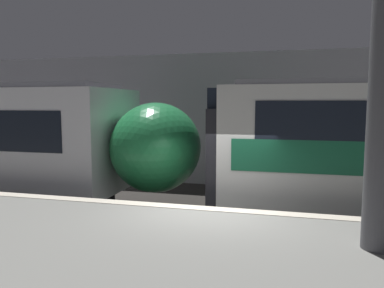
% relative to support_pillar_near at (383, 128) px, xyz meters
% --- Properties ---
extents(ground_plane, '(120.00, 120.00, 0.00)m').
position_rel_support_pillar_near_xyz_m(ground_plane, '(-2.71, 1.51, -2.84)').
color(ground_plane, '#282623').
extents(platform, '(40.00, 4.32, 1.16)m').
position_rel_support_pillar_near_xyz_m(platform, '(-2.71, -0.65, -2.26)').
color(platform, slate).
rests_on(platform, ground).
extents(station_rear_barrier, '(50.00, 0.15, 5.09)m').
position_rel_support_pillar_near_xyz_m(station_rear_barrier, '(-2.71, 8.75, -0.29)').
color(station_rear_barrier, '#939399').
rests_on(station_rear_barrier, ground).
extents(support_pillar_near, '(0.42, 0.42, 3.38)m').
position_rel_support_pillar_near_xyz_m(support_pillar_near, '(0.00, 0.00, 0.00)').
color(support_pillar_near, '#56565B').
rests_on(support_pillar_near, platform).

